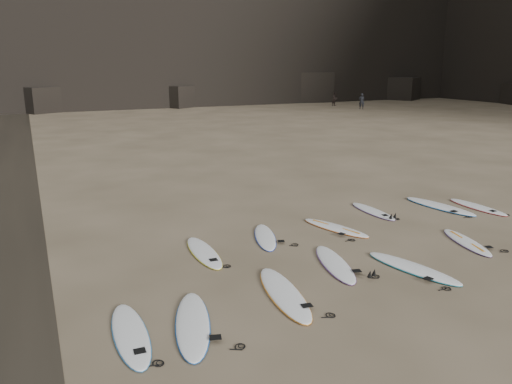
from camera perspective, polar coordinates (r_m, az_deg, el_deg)
ground at (r=12.55m, az=12.35°, el=-8.41°), size 240.00×240.00×0.00m
surfboard_0 at (r=9.83m, az=-7.26°, el=-14.67°), size 1.33×2.69×0.09m
surfboard_1 at (r=10.91m, az=3.23°, el=-11.44°), size 1.07×2.83×0.10m
surfboard_2 at (r=12.53m, az=8.99°, el=-8.05°), size 1.20×2.53×0.09m
surfboard_3 at (r=12.71m, az=17.49°, el=-8.24°), size 1.22×2.64×0.09m
surfboard_4 at (r=14.97m, az=22.93°, el=-5.27°), size 1.10×2.27×0.08m
surfboard_5 at (r=13.16m, az=-5.98°, el=-6.83°), size 0.66×2.44×0.09m
surfboard_6 at (r=14.20m, az=1.05°, el=-5.12°), size 1.24×2.29×0.08m
surfboard_7 at (r=15.14m, az=9.06°, el=-4.03°), size 1.29×2.42×0.09m
surfboard_8 at (r=17.03m, az=13.21°, el=-2.13°), size 0.56×2.21×0.08m
surfboard_9 at (r=18.25m, az=20.24°, el=-1.50°), size 1.10×2.84×0.10m
surfboard_10 at (r=18.67m, az=23.98°, el=-1.55°), size 0.63×2.34×0.08m
surfboard_11 at (r=9.72m, az=-14.16°, el=-15.42°), size 0.69×2.49×0.09m
person_a at (r=54.22m, az=11.98°, el=10.11°), size 0.72×0.68×1.66m
person_b at (r=57.89m, az=9.02°, el=10.47°), size 0.89×0.76×1.58m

